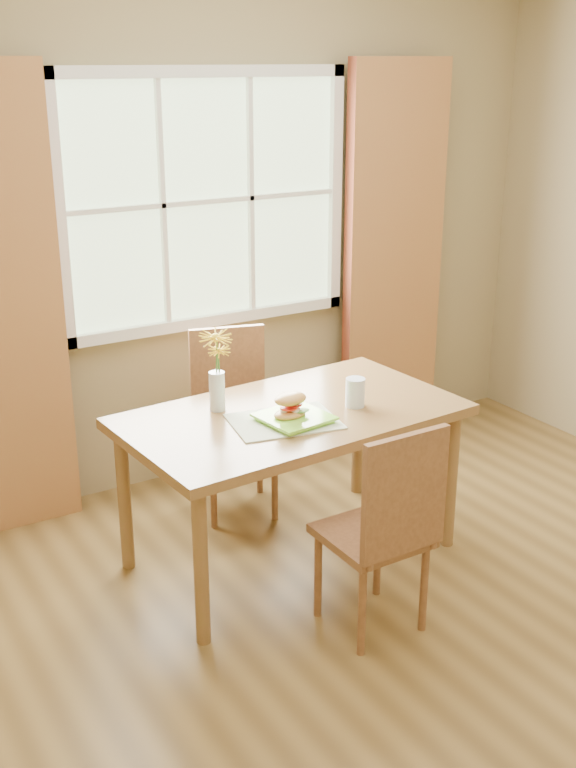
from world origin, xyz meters
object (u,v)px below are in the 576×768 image
(chair_near, at_px, (385,523))
(water_glass, at_px, (355,393))
(croissant_sandwich, at_px, (290,406))
(flower_vase, at_px, (217,364))
(chair_far, at_px, (233,412))
(dining_table, at_px, (292,427))

(chair_near, distance_m, water_glass, 0.73)
(croissant_sandwich, bearing_deg, flower_vase, 121.54)
(chair_far, height_order, croissant_sandwich, chair_far)
(chair_near, distance_m, croissant_sandwich, 0.67)
(croissant_sandwich, distance_m, water_glass, 0.35)
(chair_near, height_order, croissant_sandwich, chair_near)
(water_glass, bearing_deg, croissant_sandwich, -177.30)
(croissant_sandwich, height_order, water_glass, croissant_sandwich)
(dining_table, relative_size, chair_far, 1.67)
(chair_far, distance_m, water_glass, 0.80)
(dining_table, height_order, chair_far, chair_far)
(chair_near, height_order, chair_far, chair_far)
(dining_table, distance_m, croissant_sandwich, 0.20)
(dining_table, distance_m, chair_far, 0.63)
(chair_near, bearing_deg, water_glass, 64.84)
(water_glass, distance_m, flower_vase, 0.63)
(croissant_sandwich, xyz_separation_m, water_glass, (0.35, 0.02, -0.01))
(chair_far, bearing_deg, water_glass, -54.67)
(water_glass, bearing_deg, dining_table, 161.89)
(water_glass, bearing_deg, flower_vase, 153.39)
(chair_near, distance_m, chair_far, 1.31)
(chair_near, bearing_deg, flower_vase, 106.32)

